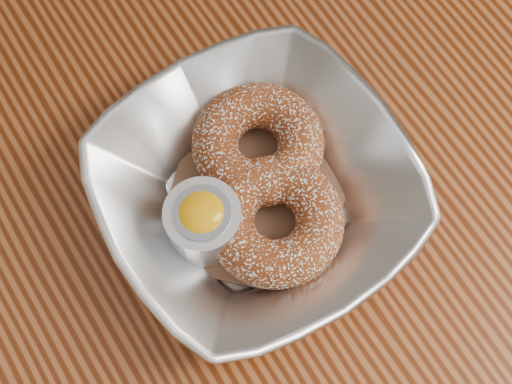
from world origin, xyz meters
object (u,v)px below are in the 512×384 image
table (313,248)px  ramekin (204,222)px  serving_bowl (256,192)px  donut_back (258,144)px  donut_front (275,221)px

table → ramekin: 0.17m
serving_bowl → donut_back: (0.02, 0.04, -0.00)m
donut_front → ramekin: 0.06m
donut_back → ramekin: ramekin is taller
ramekin → donut_front: bearing=-28.9°
serving_bowl → donut_front: bearing=-90.7°
donut_back → table: bearing=-75.9°
donut_back → donut_front: (-0.02, -0.06, 0.00)m
table → serving_bowl: bearing=138.5°
serving_bowl → ramekin: ramekin is taller
table → donut_back: size_ratio=10.79×
serving_bowl → donut_front: 0.03m
serving_bowl → table: bearing=-41.5°
table → donut_back: bearing=104.1°
ramekin → serving_bowl: bearing=1.7°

